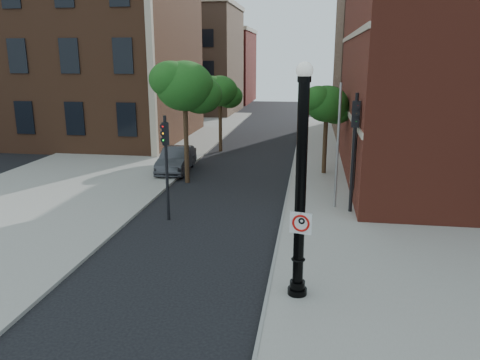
% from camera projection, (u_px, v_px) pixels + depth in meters
% --- Properties ---
extents(ground, '(120.00, 120.00, 0.00)m').
position_uv_depth(ground, '(197.00, 287.00, 13.38)').
color(ground, black).
rests_on(ground, ground).
extents(sidewalk_right, '(8.00, 60.00, 0.12)m').
position_uv_depth(sidewalk_right, '(372.00, 196.00, 22.05)').
color(sidewalk_right, gray).
rests_on(sidewalk_right, ground).
extents(sidewalk_left, '(10.00, 50.00, 0.12)m').
position_uv_depth(sidewalk_left, '(132.00, 153.00, 31.91)').
color(sidewalk_left, gray).
rests_on(sidewalk_left, ground).
extents(curb_edge, '(0.10, 60.00, 0.14)m').
position_uv_depth(curb_edge, '(288.00, 192.00, 22.63)').
color(curb_edge, gray).
rests_on(curb_edge, ground).
extents(victorian_building, '(18.60, 14.60, 17.95)m').
position_uv_depth(victorian_building, '(69.00, 27.00, 36.46)').
color(victorian_building, brown).
rests_on(victorian_building, ground).
extents(bg_building_tan_a, '(12.00, 12.00, 12.00)m').
position_uv_depth(bg_building_tan_a, '(187.00, 61.00, 55.72)').
color(bg_building_tan_a, '#835E47').
rests_on(bg_building_tan_a, ground).
extents(bg_building_red, '(12.00, 12.00, 10.00)m').
position_uv_depth(bg_building_red, '(211.00, 68.00, 69.36)').
color(bg_building_red, maroon).
rests_on(bg_building_red, ground).
extents(bg_building_tan_b, '(22.00, 14.00, 14.00)m').
position_uv_depth(bg_building_tan_b, '(476.00, 50.00, 37.95)').
color(bg_building_tan_b, '#835E47').
rests_on(bg_building_tan_b, ground).
extents(lamppost, '(0.53, 0.53, 6.27)m').
position_uv_depth(lamppost, '(300.00, 196.00, 12.06)').
color(lamppost, black).
rests_on(lamppost, ground).
extents(no_parking_sign, '(0.57, 0.16, 0.58)m').
position_uv_depth(no_parking_sign, '(301.00, 223.00, 12.07)').
color(no_parking_sign, white).
rests_on(no_parking_sign, ground).
extents(parked_car, '(1.74, 4.42, 1.43)m').
position_uv_depth(parked_car, '(176.00, 160.00, 26.80)').
color(parked_car, '#313237').
rests_on(parked_car, ground).
extents(traffic_signal_left, '(0.34, 0.37, 4.22)m').
position_uv_depth(traffic_signal_left, '(166.00, 151.00, 18.27)').
color(traffic_signal_left, black).
rests_on(traffic_signal_left, ground).
extents(traffic_signal_right, '(0.36, 0.43, 5.03)m').
position_uv_depth(traffic_signal_right, '(355.00, 134.00, 18.81)').
color(traffic_signal_right, black).
rests_on(traffic_signal_right, ground).
extents(utility_pole, '(0.11, 0.11, 5.40)m').
position_uv_depth(utility_pole, '(338.00, 148.00, 19.60)').
color(utility_pole, '#999999').
rests_on(utility_pole, ground).
extents(street_tree_a, '(3.47, 3.14, 6.25)m').
position_uv_depth(street_tree_a, '(186.00, 87.00, 23.48)').
color(street_tree_a, '#2F2113').
rests_on(street_tree_a, ground).
extents(street_tree_b, '(2.90, 2.62, 5.22)m').
position_uv_depth(street_tree_b, '(221.00, 92.00, 31.98)').
color(street_tree_b, '#2F2113').
rests_on(street_tree_b, ground).
extents(street_tree_c, '(2.75, 2.48, 4.95)m').
position_uv_depth(street_tree_c, '(327.00, 105.00, 25.32)').
color(street_tree_c, '#2F2113').
rests_on(street_tree_c, ground).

